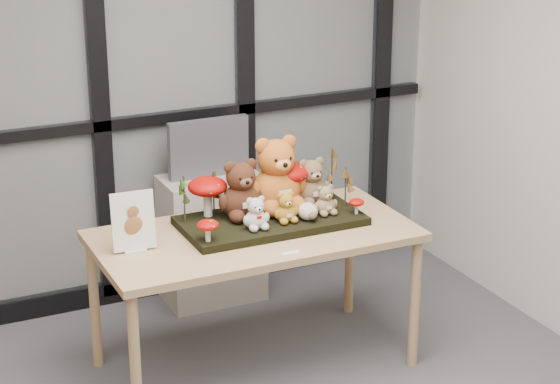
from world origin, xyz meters
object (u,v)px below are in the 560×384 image
bear_brown_medium (241,186)px  mushroom_front_left (208,230)px  cabinet (212,238)px  monitor (209,148)px  display_table (254,245)px  plush_cream_hedgehog (308,210)px  bear_white_bow (256,211)px  mushroom_back_left (208,195)px  bear_pooh_yellow (276,169)px  bear_beige_small (325,198)px  mushroom_front_right (357,206)px  sign_holder (133,224)px  bear_tan_back (311,179)px  mushroom_back_right (287,182)px  bear_small_yellow (286,205)px  diorama_tray (271,221)px

bear_brown_medium → mushroom_front_left: 0.36m
cabinet → monitor: bearing=90.0°
display_table → plush_cream_hedgehog: size_ratio=16.04×
bear_white_bow → mushroom_back_left: bearing=119.7°
bear_pooh_yellow → bear_beige_small: bearing=-41.2°
mushroom_front_right → sign_holder: sign_holder is taller
bear_pooh_yellow → bear_beige_small: size_ratio=2.50×
bear_tan_back → sign_holder: bearing=-172.3°
display_table → bear_white_bow: (-0.01, -0.05, 0.19)m
display_table → mushroom_front_left: mushroom_front_left is taller
plush_cream_hedgehog → mushroom_front_left: 0.54m
mushroom_back_left → plush_cream_hedgehog: bearing=-31.7°
mushroom_back_left → mushroom_back_right: mushroom_back_right is taller
sign_holder → monitor: (0.69, 0.82, 0.05)m
plush_cream_hedgehog → display_table: bearing=169.1°
bear_pooh_yellow → mushroom_back_right: size_ratio=1.67×
bear_pooh_yellow → bear_white_bow: bearing=-134.6°
bear_beige_small → sign_holder: (-0.97, 0.04, 0.01)m
bear_white_bow → cabinet: size_ratio=0.24×
display_table → bear_brown_medium: (-0.01, 0.13, 0.27)m
display_table → mushroom_front_right: size_ratio=18.09×
bear_tan_back → bear_beige_small: bearing=-91.6°
display_table → bear_small_yellow: bear_small_yellow is taller
bear_tan_back → bear_beige_small: size_ratio=1.59×
bear_small_yellow → monitor: (-0.06, 0.86, 0.06)m
mushroom_front_left → mushroom_back_right: bearing=27.5°
display_table → bear_beige_small: 0.42m
bear_pooh_yellow → mushroom_front_right: (0.33, -0.23, -0.17)m
plush_cream_hedgehog → bear_tan_back: bearing=59.5°
mushroom_back_right → sign_holder: size_ratio=0.87×
bear_pooh_yellow → mushroom_front_right: 0.44m
cabinet → plush_cream_hedgehog: bearing=-79.3°
bear_brown_medium → plush_cream_hedgehog: bearing=-32.6°
bear_tan_back → plush_cream_hedgehog: bearing=-120.5°
bear_white_bow → bear_beige_small: size_ratio=1.07×
bear_white_bow → mushroom_front_right: 0.53m
bear_pooh_yellow → plush_cream_hedgehog: (0.08, -0.20, -0.16)m
diorama_tray → sign_holder: (-0.71, -0.04, 0.11)m
diorama_tray → bear_white_bow: (-0.13, -0.11, 0.11)m
bear_tan_back → mushroom_front_left: (-0.66, -0.25, -0.08)m
display_table → monitor: 0.88m
bear_tan_back → bear_beige_small: 0.17m
mushroom_back_right → cabinet: size_ratio=0.34×
bear_white_bow → mushroom_front_right: bear_white_bow is taller
bear_beige_small → sign_holder: size_ratio=0.58×
bear_white_bow → mushroom_back_right: (0.28, 0.23, 0.04)m
bear_tan_back → mushroom_front_left: size_ratio=2.31×
bear_white_bow → mushroom_front_left: bear_white_bow is taller
bear_white_bow → mushroom_back_right: bearing=40.0°
bear_brown_medium → cabinet: size_ratio=0.44×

